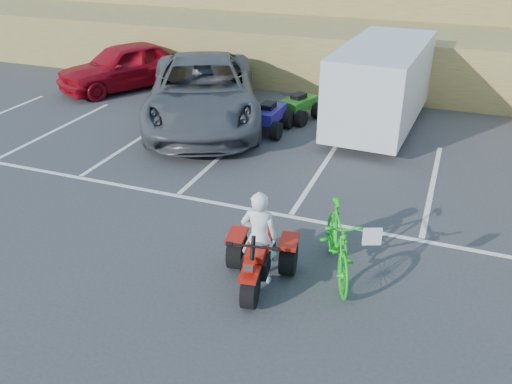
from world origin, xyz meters
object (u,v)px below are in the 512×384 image
(grey_pickup, at_px, (203,91))
(red_car, at_px, (124,66))
(quad_atv_blue, at_px, (268,132))
(quad_atv_green, at_px, (298,119))
(rider, at_px, (259,238))
(red_trike_atv, at_px, (257,284))
(green_dirt_bike, at_px, (338,242))
(cargo_trailer, at_px, (382,84))

(grey_pickup, bearing_deg, red_car, 126.82)
(quad_atv_blue, distance_m, quad_atv_green, 1.45)
(rider, xyz_separation_m, red_car, (-8.75, 9.37, -0.04))
(rider, height_order, quad_atv_green, rider)
(grey_pickup, bearing_deg, quad_atv_green, 0.71)
(grey_pickup, bearing_deg, red_trike_atv, -82.74)
(red_trike_atv, height_order, quad_atv_green, red_trike_atv)
(green_dirt_bike, height_order, cargo_trailer, cargo_trailer)
(red_car, xyz_separation_m, cargo_trailer, (9.39, -0.90, 0.52))
(green_dirt_bike, xyz_separation_m, red_car, (-9.96, 8.72, 0.17))
(red_car, relative_size, quad_atv_blue, 3.21)
(grey_pickup, bearing_deg, quad_atv_blue, -27.26)
(grey_pickup, relative_size, quad_atv_blue, 4.62)
(grey_pickup, xyz_separation_m, cargo_trailer, (5.09, 1.43, 0.37))
(quad_atv_green, bearing_deg, quad_atv_blue, -93.78)
(grey_pickup, relative_size, quad_atv_green, 4.92)
(rider, relative_size, red_car, 0.36)
(red_trike_atv, distance_m, red_car, 12.97)
(red_trike_atv, height_order, red_car, red_car)
(grey_pickup, xyz_separation_m, quad_atv_green, (2.65, 1.26, -0.96))
(rider, distance_m, grey_pickup, 8.32)
(cargo_trailer, relative_size, quad_atv_green, 3.83)
(quad_atv_blue, xyz_separation_m, quad_atv_green, (0.51, 1.35, 0.00))
(red_trike_atv, xyz_separation_m, rider, (-0.02, 0.15, 0.86))
(red_car, bearing_deg, cargo_trailer, 23.85)
(cargo_trailer, bearing_deg, grey_pickup, -160.98)
(red_trike_atv, relative_size, quad_atv_green, 1.18)
(red_trike_atv, bearing_deg, rider, 90.00)
(quad_atv_green, bearing_deg, red_trike_atv, -60.78)
(grey_pickup, bearing_deg, rider, -82.34)
(green_dirt_bike, bearing_deg, cargo_trailer, 72.35)
(cargo_trailer, bearing_deg, rider, -91.03)
(grey_pickup, distance_m, quad_atv_green, 3.08)
(red_trike_atv, height_order, quad_atv_blue, red_trike_atv)
(quad_atv_green, bearing_deg, rider, -60.72)
(quad_atv_blue, bearing_deg, red_car, 161.05)
(grey_pickup, xyz_separation_m, red_car, (-4.30, 2.34, -0.14))
(grey_pickup, distance_m, red_car, 4.90)
(green_dirt_bike, bearing_deg, quad_atv_blue, 97.46)
(quad_atv_blue, bearing_deg, rider, -69.76)
(red_trike_atv, relative_size, green_dirt_bike, 0.77)
(grey_pickup, bearing_deg, cargo_trailer, -8.91)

